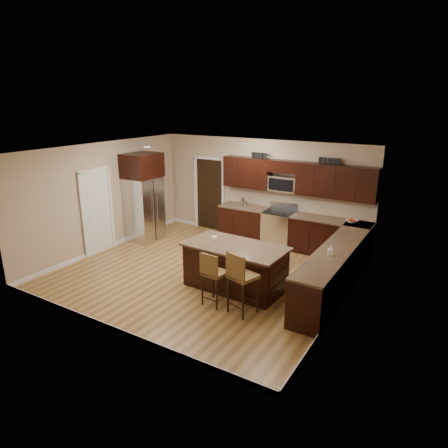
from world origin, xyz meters
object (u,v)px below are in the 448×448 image
Objects in this scene: range at (279,228)px; stool_right at (240,276)px; island at (235,268)px; stool_mid at (213,273)px; refrigerator at (144,196)px.

stool_right is (0.84, -3.59, 0.26)m from range.
island is 1.07m from stool_right.
stool_right is at bearing -53.15° from island.
island is at bearing 95.06° from stool_mid.
stool_right reaches higher than stool_mid.
range reaches higher than island.
island is 1.76× the size of stool_right.
range is at bearing 23.74° from refrigerator.
island is 1.96× the size of stool_mid.
range reaches higher than stool_mid.
range is 0.95× the size of stool_right.
island is at bearing 140.31° from stool_right.
refrigerator reaches higher than range.
refrigerator reaches higher than stool_mid.
range is 1.05× the size of stool_mid.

